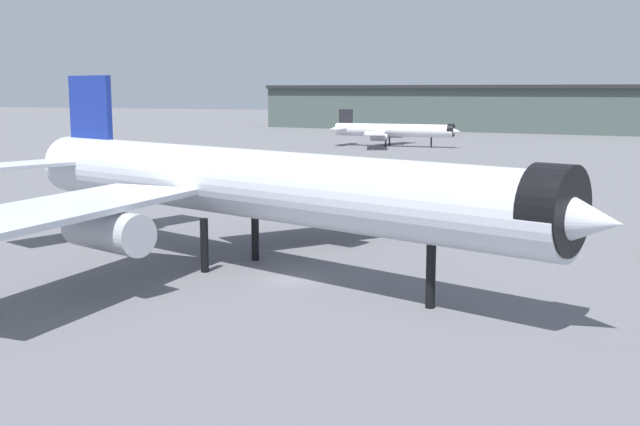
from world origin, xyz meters
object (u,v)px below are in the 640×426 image
object	(u,v)px
baggage_cart_trailing	(367,199)
traffic_cone_near_nose	(26,219)
airliner_far_taxiway	(393,130)
airliner_near_gate	(248,185)
baggage_tug_wing	(501,211)

from	to	relation	value
baggage_cart_trailing	traffic_cone_near_nose	xyz separation A→B (m)	(-30.85, -24.56, -0.58)
airliner_far_taxiway	traffic_cone_near_nose	world-z (taller)	airliner_far_taxiway
airliner_near_gate	airliner_far_taxiway	distance (m)	138.20
airliner_near_gate	baggage_cart_trailing	xyz separation A→B (m)	(-1.58, 35.65, -5.91)
airliner_near_gate	airliner_far_taxiway	xyz separation A→B (m)	(-26.96, 135.51, -2.82)
traffic_cone_near_nose	baggage_tug_wing	bearing A→B (deg)	23.71
baggage_tug_wing	airliner_far_taxiway	bearing A→B (deg)	-96.42
traffic_cone_near_nose	airliner_far_taxiway	bearing A→B (deg)	87.48
airliner_far_taxiway	baggage_tug_wing	bearing A→B (deg)	-67.52
airliner_near_gate	baggage_tug_wing	xyz separation A→B (m)	(15.17, 31.99, -5.91)
baggage_tug_wing	traffic_cone_near_nose	world-z (taller)	baggage_tug_wing
traffic_cone_near_nose	airliner_near_gate	bearing A→B (deg)	-18.88
airliner_near_gate	baggage_cart_trailing	world-z (taller)	airliner_near_gate
baggage_tug_wing	traffic_cone_near_nose	xyz separation A→B (m)	(-47.60, -20.90, -0.57)
airliner_near_gate	baggage_tug_wing	bearing A→B (deg)	83.69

